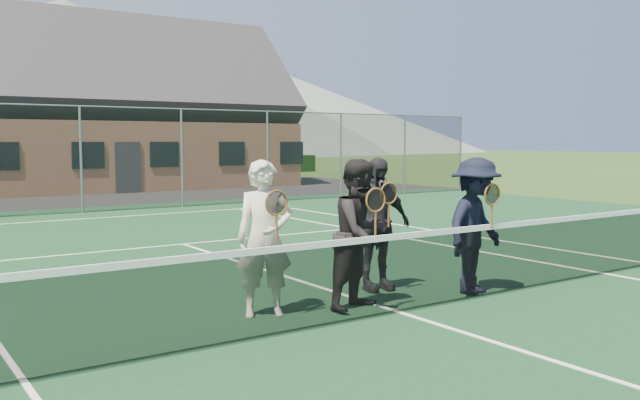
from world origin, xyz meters
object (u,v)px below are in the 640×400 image
object	(u,v)px
tennis_net	(401,269)
player_d	(476,226)
clubhouse	(107,96)
player_c	(376,224)
player_a	(265,238)
player_b	(361,234)

from	to	relation	value
tennis_net	player_d	distance (m)	1.56
clubhouse	tennis_net	bearing A→B (deg)	-99.46
clubhouse	player_c	world-z (taller)	clubhouse
tennis_net	player_a	world-z (taller)	player_a
player_d	player_b	bearing A→B (deg)	172.52
player_c	player_d	xyz separation A→B (m)	(0.95, -0.91, -0.00)
player_c	tennis_net	bearing A→B (deg)	-115.45
tennis_net	clubhouse	bearing A→B (deg)	80.54
tennis_net	player_c	size ratio (longest dim) A/B	6.49
player_a	player_b	bearing A→B (deg)	-16.87
tennis_net	player_b	xyz separation A→B (m)	(-0.23, 0.46, 0.38)
player_b	player_d	size ratio (longest dim) A/B	1.00
clubhouse	player_a	xyz separation A→B (m)	(-5.37, -23.19, -3.07)
player_a	player_d	distance (m)	2.92
tennis_net	player_b	size ratio (longest dim) A/B	6.49
player_a	player_b	xyz separation A→B (m)	(1.13, -0.34, -0.00)
clubhouse	player_b	world-z (taller)	clubhouse
clubhouse	player_a	bearing A→B (deg)	-103.02
clubhouse	player_b	xyz separation A→B (m)	(-4.23, -23.54, -3.07)
player_c	player_d	world-z (taller)	same
tennis_net	player_a	size ratio (longest dim) A/B	6.49
tennis_net	player_d	world-z (taller)	player_d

